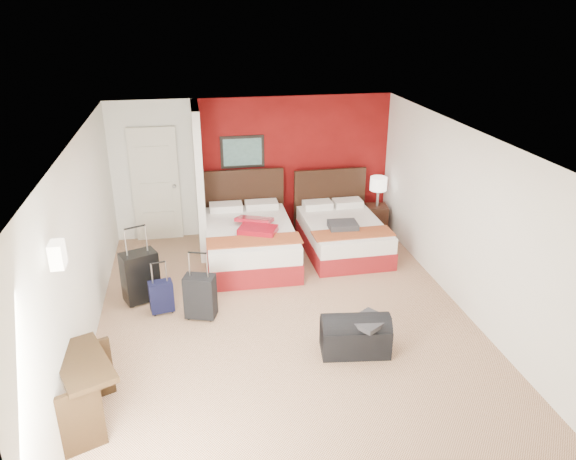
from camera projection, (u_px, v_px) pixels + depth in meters
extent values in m
plane|color=tan|center=(286.00, 321.00, 7.48)|extent=(6.50, 6.50, 0.00)
cube|color=white|center=(254.00, 167.00, 9.94)|extent=(5.00, 0.04, 2.50)
cube|color=white|center=(80.00, 252.00, 6.57)|extent=(0.04, 6.50, 2.50)
cube|color=black|center=(242.00, 152.00, 9.74)|extent=(0.78, 0.03, 0.58)
cube|color=white|center=(57.00, 255.00, 4.98)|extent=(0.12, 0.20, 0.24)
cube|color=maroon|center=(294.00, 165.00, 10.05)|extent=(3.50, 0.04, 2.50)
cube|color=silver|center=(199.00, 180.00, 9.19)|extent=(0.12, 1.20, 2.50)
cube|color=silver|center=(156.00, 185.00, 9.69)|extent=(0.82, 0.06, 2.05)
cube|color=white|center=(250.00, 243.00, 9.11)|extent=(1.46, 2.07, 0.61)
cube|color=silver|center=(343.00, 236.00, 9.46)|extent=(1.31, 1.85, 0.55)
cube|color=maroon|center=(256.00, 225.00, 8.90)|extent=(0.85, 0.97, 0.10)
cube|color=#3A3A3F|center=(343.00, 226.00, 9.04)|extent=(0.49, 0.40, 0.11)
cube|color=black|center=(376.00, 219.00, 10.24)|extent=(0.42, 0.42, 0.53)
cylinder|color=white|center=(378.00, 192.00, 10.04)|extent=(0.38, 0.38, 0.55)
cube|color=black|center=(140.00, 278.00, 7.84)|extent=(0.57, 0.47, 0.73)
cube|color=black|center=(200.00, 298.00, 7.45)|extent=(0.47, 0.37, 0.60)
cube|color=black|center=(162.00, 298.00, 7.61)|extent=(0.35, 0.25, 0.44)
cube|color=black|center=(355.00, 337.00, 6.75)|extent=(0.88, 0.55, 0.42)
cube|color=#333338|center=(369.00, 321.00, 6.64)|extent=(0.56, 0.54, 0.06)
cube|color=black|center=(87.00, 392.00, 5.54)|extent=(0.78, 1.03, 0.77)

